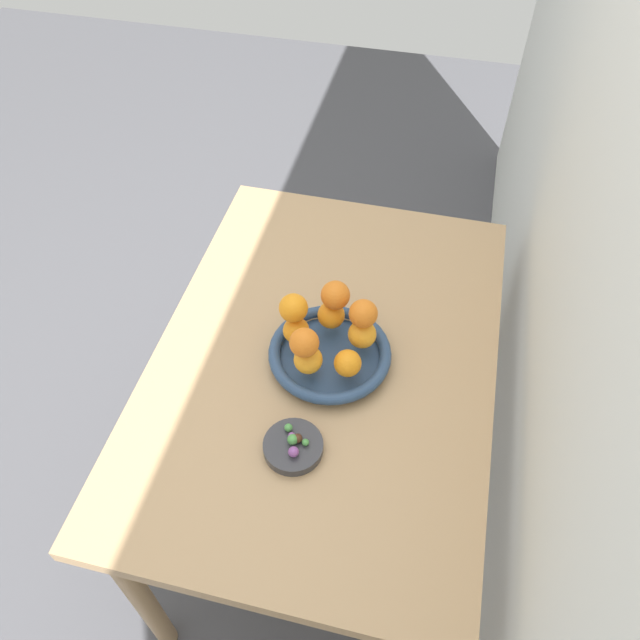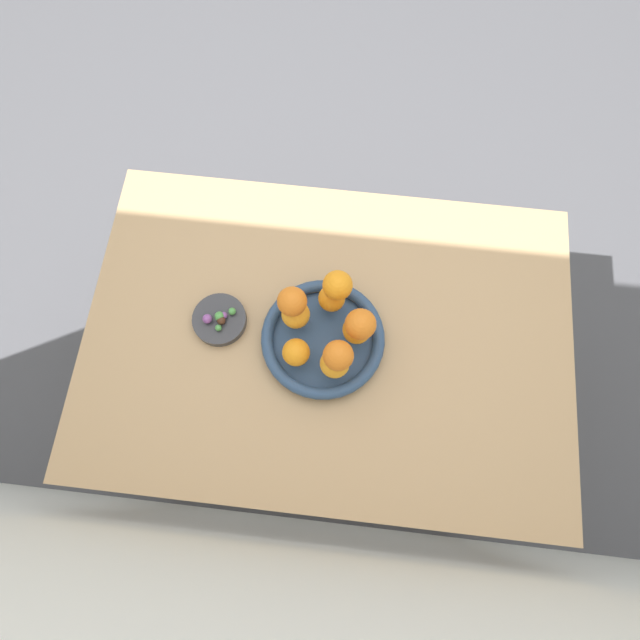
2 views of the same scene
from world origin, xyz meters
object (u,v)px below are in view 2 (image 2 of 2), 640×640
object	(u,v)px
candy_dish	(220,320)
orange_4	(357,331)
candy_ball_0	(218,328)
candy_ball_2	(222,319)
orange_6	(338,285)
candy_ball_5	(232,311)
orange_1	(296,314)
orange_5	(338,355)
orange_8	(292,301)
candy_ball_4	(219,316)
orange_2	(296,352)
orange_0	(333,299)
fruit_bowl	(323,339)
orange_3	(335,363)
orange_7	(360,324)
dining_table	(327,346)
candy_ball_3	(224,315)

from	to	relation	value
candy_dish	orange_4	distance (m)	0.31
candy_ball_0	candy_ball_2	size ratio (longest dim) A/B	0.76
orange_4	orange_6	bearing A→B (deg)	-56.24
candy_ball_2	candy_ball_5	xyz separation A→B (m)	(-0.02, -0.02, -0.00)
candy_dish	orange_1	bearing A→B (deg)	-175.97
orange_5	orange_8	xyz separation A→B (m)	(0.10, -0.10, -0.00)
candy_ball_4	candy_ball_2	bearing A→B (deg)	142.71
orange_2	orange_6	bearing A→B (deg)	-117.92
orange_0	fruit_bowl	bearing A→B (deg)	80.07
orange_8	orange_2	bearing A→B (deg)	100.56
orange_2	orange_5	distance (m)	0.11
orange_4	candy_ball_2	size ratio (longest dim) A/B	3.20
fruit_bowl	orange_3	xyz separation A→B (m)	(-0.03, 0.06, 0.05)
candy_dish	orange_1	size ratio (longest dim) A/B	1.95
candy_dish	candy_ball_0	bearing A→B (deg)	101.38
candy_ball_2	candy_ball_4	size ratio (longest dim) A/B	0.88
orange_3	candy_ball_4	world-z (taller)	orange_3
orange_7	candy_ball_2	world-z (taller)	orange_7
fruit_bowl	orange_0	distance (m)	0.09
dining_table	orange_0	distance (m)	0.17
orange_0	candy_ball_5	distance (m)	0.23
candy_dish	orange_0	distance (m)	0.26
fruit_bowl	candy_ball_4	bearing A→B (deg)	-5.41
candy_ball_0	orange_3	bearing A→B (deg)	166.97
orange_3	candy_ball_2	size ratio (longest dim) A/B	3.24
orange_1	candy_dish	bearing A→B (deg)	4.03
candy_ball_3	orange_6	bearing A→B (deg)	-166.47
orange_5	orange_6	xyz separation A→B (m)	(0.02, -0.15, -0.00)
orange_3	fruit_bowl	bearing A→B (deg)	-63.93
orange_8	candy_ball_0	size ratio (longest dim) A/B	4.24
candy_dish	orange_2	size ratio (longest dim) A/B	2.05
orange_8	candy_ball_0	world-z (taller)	orange_8
candy_ball_0	orange_6	bearing A→B (deg)	-160.58
orange_6	orange_8	distance (m)	0.10
dining_table	orange_2	world-z (taller)	orange_2
fruit_bowl	orange_6	bearing A→B (deg)	-103.37
orange_6	orange_7	bearing A→B (deg)	124.15
orange_3	orange_4	size ratio (longest dim) A/B	1.01
candy_ball_0	orange_8	bearing A→B (deg)	-165.46
orange_0	candy_ball_0	distance (m)	0.26
orange_3	orange_6	bearing A→B (deg)	-85.71
orange_7	orange_8	world-z (taller)	orange_7
orange_1	candy_ball_0	distance (m)	0.18
orange_4	candy_ball_5	distance (m)	0.28
orange_1	candy_ball_2	xyz separation A→B (m)	(0.17, 0.02, -0.04)
fruit_bowl	orange_2	bearing A→B (deg)	44.07
candy_ball_4	fruit_bowl	bearing A→B (deg)	174.59
orange_2	candy_ball_2	size ratio (longest dim) A/B	3.05
orange_4	orange_5	distance (m)	0.10
candy_dish	orange_7	world-z (taller)	orange_7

